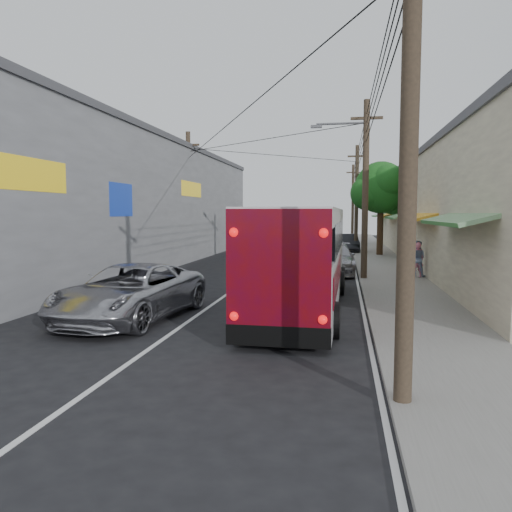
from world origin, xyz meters
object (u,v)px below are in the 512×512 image
(jeepney, at_px, (131,292))
(parked_car_mid, at_px, (335,252))
(coach_bus, at_px, (303,257))
(pedestrian_far, at_px, (417,259))
(parked_car_far, at_px, (347,243))
(pedestrian_near, at_px, (417,260))
(parked_suv, at_px, (334,259))

(jeepney, distance_m, parked_car_mid, 17.48)
(coach_bus, xyz_separation_m, pedestrian_far, (4.60, 7.71, -0.70))
(parked_car_far, xyz_separation_m, pedestrian_far, (3.00, -15.29, 0.23))
(jeepney, bearing_deg, parked_car_far, 82.45)
(jeepney, relative_size, parked_car_mid, 1.33)
(jeepney, relative_size, parked_car_far, 1.31)
(parked_car_far, bearing_deg, pedestrian_far, -83.57)
(parked_car_mid, xyz_separation_m, pedestrian_near, (3.80, -6.28, 0.19))
(pedestrian_near, relative_size, pedestrian_far, 0.96)
(parked_suv, distance_m, pedestrian_far, 4.12)
(parked_suv, bearing_deg, jeepney, -115.57)
(parked_car_far, xyz_separation_m, pedestrian_near, (3.00, -15.39, 0.20))
(jeepney, height_order, parked_car_mid, jeepney)
(parked_car_far, bearing_deg, jeepney, -108.46)
(jeepney, xyz_separation_m, pedestrian_far, (9.31, 10.41, 0.16))
(parked_suv, height_order, pedestrian_near, pedestrian_near)
(pedestrian_far, bearing_deg, parked_car_far, -69.86)
(parked_suv, xyz_separation_m, parked_car_mid, (0.00, 4.61, -0.02))
(jeepney, relative_size, parked_suv, 1.11)
(coach_bus, bearing_deg, pedestrian_far, 60.21)
(coach_bus, xyz_separation_m, parked_car_mid, (0.80, 13.89, -0.92))
(pedestrian_far, bearing_deg, jeepney, 57.24)
(parked_car_mid, bearing_deg, pedestrian_far, -61.41)
(parked_car_far, height_order, pedestrian_near, pedestrian_near)
(jeepney, relative_size, pedestrian_far, 3.43)
(pedestrian_near, bearing_deg, parked_car_mid, -66.79)
(pedestrian_far, bearing_deg, parked_car_mid, -49.40)
(coach_bus, distance_m, parked_car_far, 23.07)
(pedestrian_near, distance_m, pedestrian_far, 0.10)
(parked_suv, xyz_separation_m, pedestrian_far, (3.80, -1.58, 0.20))
(pedestrian_near, bearing_deg, jeepney, 39.97)
(parked_suv, bearing_deg, parked_car_mid, 89.10)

